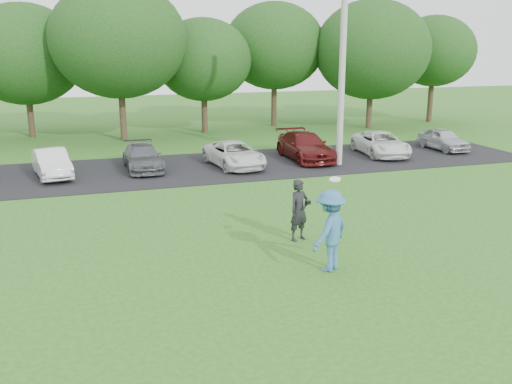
% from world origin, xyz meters
% --- Properties ---
extents(ground, '(100.00, 100.00, 0.00)m').
position_xyz_m(ground, '(0.00, 0.00, 0.00)').
color(ground, '#26621C').
rests_on(ground, ground).
extents(parking_lot, '(32.00, 6.50, 0.03)m').
position_xyz_m(parking_lot, '(0.00, 13.00, 0.01)').
color(parking_lot, black).
rests_on(parking_lot, ground).
extents(utility_pole, '(0.28, 0.28, 9.49)m').
position_xyz_m(utility_pole, '(6.56, 11.66, 4.75)').
color(utility_pole, '#AAAAA4').
rests_on(utility_pole, ground).
extents(frisbee_player, '(1.48, 1.35, 2.27)m').
position_xyz_m(frisbee_player, '(0.92, 0.62, 1.00)').
color(frisbee_player, teal).
rests_on(frisbee_player, ground).
extents(camera_bystander, '(0.73, 0.61, 1.72)m').
position_xyz_m(camera_bystander, '(1.04, 2.85, 0.86)').
color(camera_bystander, black).
rests_on(camera_bystander, ground).
extents(parked_cars, '(28.15, 4.73, 1.25)m').
position_xyz_m(parked_cars, '(0.21, 13.02, 0.60)').
color(parked_cars, '#581713').
rests_on(parked_cars, parking_lot).
extents(tree_row, '(42.39, 9.85, 8.64)m').
position_xyz_m(tree_row, '(1.51, 22.76, 4.91)').
color(tree_row, '#38281C').
rests_on(tree_row, ground).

